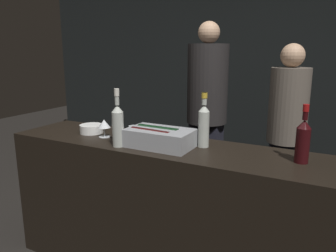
% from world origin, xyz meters
% --- Properties ---
extents(wall_back_chalkboard, '(6.40, 0.06, 2.80)m').
position_xyz_m(wall_back_chalkboard, '(0.00, 2.62, 1.40)').
color(wall_back_chalkboard, black).
rests_on(wall_back_chalkboard, ground_plane).
extents(bar_counter, '(2.29, 0.54, 0.96)m').
position_xyz_m(bar_counter, '(0.00, 0.27, 0.48)').
color(bar_counter, black).
rests_on(bar_counter, ground_plane).
extents(ice_bin_with_bottles, '(0.42, 0.25, 0.12)m').
position_xyz_m(ice_bin_with_bottles, '(-0.02, 0.21, 1.02)').
color(ice_bin_with_bottles, '#9EA0A5').
rests_on(ice_bin_with_bottles, bar_counter).
extents(bowl_white, '(0.17, 0.17, 0.06)m').
position_xyz_m(bowl_white, '(-0.64, 0.29, 0.99)').
color(bowl_white, white).
rests_on(bowl_white, bar_counter).
extents(wine_glass, '(0.09, 0.09, 0.13)m').
position_xyz_m(wine_glass, '(-0.48, 0.23, 1.05)').
color(wine_glass, silver).
rests_on(wine_glass, bar_counter).
extents(candle_votive, '(0.08, 0.08, 0.05)m').
position_xyz_m(candle_votive, '(-0.38, 0.46, 0.98)').
color(candle_votive, silver).
rests_on(candle_votive, bar_counter).
extents(white_wine_bottle, '(0.07, 0.07, 0.37)m').
position_xyz_m(white_wine_bottle, '(-0.26, 0.09, 1.11)').
color(white_wine_bottle, '#B2B7AD').
rests_on(white_wine_bottle, bar_counter).
extents(red_wine_bottle_tall, '(0.08, 0.08, 0.32)m').
position_xyz_m(red_wine_bottle_tall, '(0.82, 0.31, 1.09)').
color(red_wine_bottle_tall, black).
rests_on(red_wine_bottle_tall, bar_counter).
extents(rose_wine_bottle, '(0.07, 0.07, 0.35)m').
position_xyz_m(rose_wine_bottle, '(0.23, 0.34, 1.11)').
color(rose_wine_bottle, '#B2B7AD').
rests_on(rose_wine_bottle, bar_counter).
extents(person_in_hoodie, '(0.40, 0.40, 1.83)m').
position_xyz_m(person_in_hoodie, '(-0.19, 1.49, 1.02)').
color(person_in_hoodie, black).
rests_on(person_in_hoodie, ground_plane).
extents(person_blond_tee, '(0.35, 0.35, 1.62)m').
position_xyz_m(person_blond_tee, '(0.57, 1.56, 0.90)').
color(person_blond_tee, black).
rests_on(person_blond_tee, ground_plane).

